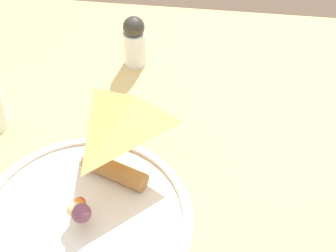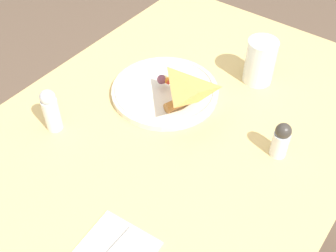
{
  "view_description": "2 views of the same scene",
  "coord_description": "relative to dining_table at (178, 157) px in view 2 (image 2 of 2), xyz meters",
  "views": [
    {
      "loc": [
        0.07,
        -0.41,
        1.3
      ],
      "look_at": [
        0.02,
        0.01,
        0.83
      ],
      "focal_mm": 55.0,
      "sensor_mm": 36.0,
      "label": 1
    },
    {
      "loc": [
        0.56,
        0.39,
        1.44
      ],
      "look_at": [
        0.04,
        0.0,
        0.79
      ],
      "focal_mm": 45.0,
      "sensor_mm": 36.0,
      "label": 2
    }
  ],
  "objects": [
    {
      "name": "dining_table",
      "position": [
        0.0,
        0.0,
        0.0
      ],
      "size": [
        1.08,
        0.77,
        0.75
      ],
      "color": "#DBB770",
      "rests_on": "ground_plane"
    },
    {
      "name": "milk_glass",
      "position": [
        -0.26,
        0.07,
        0.17
      ],
      "size": [
        0.08,
        0.08,
        0.12
      ],
      "color": "white",
      "rests_on": "dining_table"
    },
    {
      "name": "plate_pizza",
      "position": [
        -0.07,
        -0.09,
        0.13
      ],
      "size": [
        0.26,
        0.26,
        0.05
      ],
      "color": "silver",
      "rests_on": "dining_table"
    },
    {
      "name": "salt_shaker",
      "position": [
        0.18,
        -0.22,
        0.17
      ],
      "size": [
        0.04,
        0.04,
        0.11
      ],
      "color": "silver",
      "rests_on": "dining_table"
    },
    {
      "name": "pepper_shaker",
      "position": [
        -0.06,
        0.22,
        0.16
      ],
      "size": [
        0.04,
        0.04,
        0.09
      ],
      "color": "white",
      "rests_on": "dining_table"
    }
  ]
}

